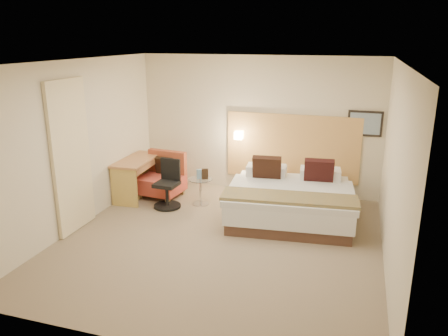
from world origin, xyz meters
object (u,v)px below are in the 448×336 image
(lounge_chair, at_px, (162,179))
(desk, at_px, (138,167))
(side_table, at_px, (201,190))
(bed, at_px, (291,199))
(desk_chair, at_px, (168,188))

(lounge_chair, relative_size, desk, 0.71)
(side_table, height_order, desk, desk)
(bed, distance_m, lounge_chair, 2.61)
(desk_chair, bearing_deg, bed, 4.79)
(desk_chair, bearing_deg, side_table, 28.15)
(bed, height_order, lounge_chair, bed)
(side_table, relative_size, desk_chair, 0.65)
(lounge_chair, bearing_deg, bed, -7.25)
(bed, xyz_separation_m, side_table, (-1.70, 0.10, -0.05))
(bed, xyz_separation_m, desk, (-3.00, 0.15, 0.27))
(bed, distance_m, side_table, 1.70)
(side_table, bearing_deg, desk, 177.61)
(bed, relative_size, side_table, 3.96)
(desk_chair, bearing_deg, desk, 156.24)
(side_table, relative_size, desk, 0.45)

